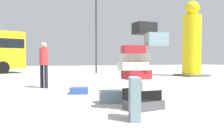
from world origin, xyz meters
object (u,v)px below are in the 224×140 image
(suitcase_slate_left_side, at_px, (134,98))
(suitcase_navy_white_trunk, at_px, (79,91))
(suitcase_tower, at_px, (142,74))
(suitcase_teal_right_side, at_px, (144,88))
(yellow_dummy_statue, at_px, (192,43))
(lamp_post, at_px, (96,14))
(person_bearded_onlooker, at_px, (44,61))
(suitcase_slate_foreground_far, at_px, (117,96))

(suitcase_slate_left_side, height_order, suitcase_navy_white_trunk, suitcase_slate_left_side)
(suitcase_tower, bearing_deg, suitcase_slate_left_side, -127.49)
(suitcase_slate_left_side, height_order, suitcase_teal_right_side, suitcase_slate_left_side)
(suitcase_slate_left_side, distance_m, suitcase_navy_white_trunk, 3.37)
(suitcase_tower, distance_m, suitcase_navy_white_trunk, 2.75)
(suitcase_slate_left_side, bearing_deg, suitcase_teal_right_side, 79.35)
(yellow_dummy_statue, xyz_separation_m, lamp_post, (-4.24, 5.82, 2.49))
(suitcase_tower, distance_m, person_bearded_onlooker, 4.75)
(suitcase_tower, height_order, yellow_dummy_statue, yellow_dummy_statue)
(suitcase_navy_white_trunk, distance_m, lamp_post, 12.53)
(suitcase_slate_left_side, distance_m, suitcase_teal_right_side, 3.42)
(person_bearded_onlooker, xyz_separation_m, lamp_post, (5.03, 8.97, 3.60))
(suitcase_tower, relative_size, yellow_dummy_statue, 0.38)
(suitcase_tower, height_order, suitcase_navy_white_trunk, suitcase_tower)
(yellow_dummy_statue, bearing_deg, suitcase_teal_right_side, -140.04)
(suitcase_tower, bearing_deg, suitcase_slate_foreground_far, 102.56)
(yellow_dummy_statue, bearing_deg, suitcase_slate_left_side, -135.16)
(suitcase_slate_foreground_far, relative_size, suitcase_teal_right_side, 1.32)
(lamp_post, bearing_deg, person_bearded_onlooker, -119.30)
(suitcase_slate_left_side, relative_size, lamp_post, 0.10)
(suitcase_slate_foreground_far, distance_m, suitcase_slate_left_side, 1.65)
(suitcase_teal_right_side, bearing_deg, suitcase_slate_left_side, -128.17)
(suitcase_tower, relative_size, suitcase_teal_right_side, 2.95)
(suitcase_slate_foreground_far, height_order, yellow_dummy_statue, yellow_dummy_statue)
(suitcase_navy_white_trunk, xyz_separation_m, person_bearded_onlooker, (-0.76, 1.93, 0.87))
(suitcase_slate_foreground_far, xyz_separation_m, yellow_dummy_statue, (8.10, 6.84, 1.93))
(lamp_post, bearing_deg, suitcase_navy_white_trunk, -111.43)
(suitcase_slate_left_side, relative_size, suitcase_teal_right_side, 1.18)
(person_bearded_onlooker, bearing_deg, lamp_post, 117.28)
(suitcase_teal_right_side, relative_size, suitcase_navy_white_trunk, 1.17)
(suitcase_slate_foreground_far, relative_size, person_bearded_onlooker, 0.49)
(suitcase_slate_foreground_far, xyz_separation_m, suitcase_slate_left_side, (-0.38, -1.59, 0.21))
(suitcase_tower, distance_m, suitcase_slate_left_side, 1.01)
(suitcase_navy_white_trunk, bearing_deg, yellow_dummy_statue, 51.33)
(suitcase_slate_foreground_far, bearing_deg, suitcase_teal_right_side, 57.10)
(lamp_post, bearing_deg, suitcase_teal_right_side, -101.90)
(suitcase_tower, distance_m, suitcase_slate_foreground_far, 1.03)
(suitcase_tower, distance_m, suitcase_teal_right_side, 2.54)
(suitcase_navy_white_trunk, height_order, lamp_post, lamp_post)
(suitcase_slate_foreground_far, relative_size, yellow_dummy_statue, 0.17)
(suitcase_slate_left_side, bearing_deg, yellow_dummy_statue, 66.86)
(suitcase_teal_right_side, bearing_deg, suitcase_navy_white_trunk, 159.96)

